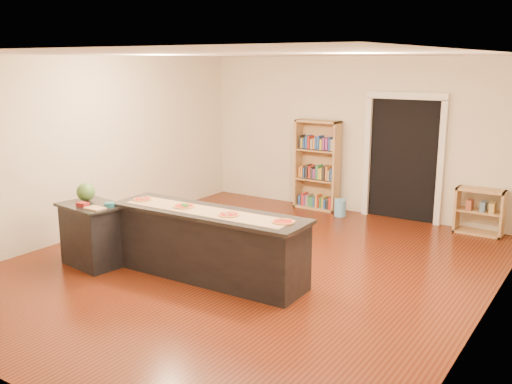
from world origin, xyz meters
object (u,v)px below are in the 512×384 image
Objects in this scene: bookshelf at (317,165)px; waste_bin at (340,208)px; kitchen_island at (208,244)px; low_shelf at (480,211)px; side_counter at (93,234)px; watermelon at (86,192)px.

waste_bin is at bearing -22.29° from bookshelf.
kitchen_island is 4.60m from low_shelf.
waste_bin is at bearing 86.66° from kitchen_island.
low_shelf is at bearing 5.83° from waste_bin.
watermelon reaches higher than side_counter.
watermelon is (-1.33, -4.28, 0.15)m from bookshelf.
kitchen_island is 3.64× the size of low_shelf.
low_shelf is 2.34m from waste_bin.
watermelon is at bearing -107.21° from bookshelf.
side_counter is 0.59m from watermelon.
bookshelf is (-0.46, 3.90, 0.38)m from kitchen_island.
bookshelf is (1.13, 4.37, 0.40)m from side_counter.
kitchen_island is 1.66m from side_counter.
kitchen_island reaches higher than low_shelf.
side_counter is (-1.59, -0.47, -0.02)m from kitchen_island.
low_shelf is 2.42× the size of waste_bin.
low_shelf is (2.46, 3.89, -0.08)m from kitchen_island.
kitchen_island is at bearing -92.20° from waste_bin.
watermelon is (-0.20, 0.08, 0.55)m from side_counter.
bookshelf reaches higher than low_shelf.
bookshelf reaches higher than side_counter.
bookshelf reaches higher than waste_bin.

